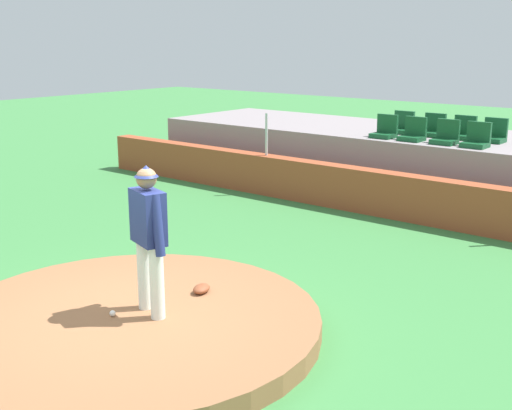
# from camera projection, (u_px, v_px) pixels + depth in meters

# --- Properties ---
(ground_plane) EXTENTS (60.00, 60.00, 0.00)m
(ground_plane) POSITION_uv_depth(u_px,v_px,m) (131.00, 334.00, 8.05)
(ground_plane) COLOR #3B7E3E
(pitchers_mound) EXTENTS (4.65, 4.65, 0.25)m
(pitchers_mound) POSITION_uv_depth(u_px,v_px,m) (131.00, 324.00, 8.02)
(pitchers_mound) COLOR #905F3C
(pitchers_mound) RESTS_ON ground_plane
(pitcher) EXTENTS (0.80, 0.41, 1.84)m
(pitcher) POSITION_uv_depth(u_px,v_px,m) (149.00, 229.00, 7.79)
(pitcher) COLOR white
(pitcher) RESTS_ON pitchers_mound
(baseball) EXTENTS (0.07, 0.07, 0.07)m
(baseball) POSITION_uv_depth(u_px,v_px,m) (113.00, 313.00, 7.94)
(baseball) COLOR white
(baseball) RESTS_ON pitchers_mound
(fielding_glove) EXTENTS (0.29, 0.35, 0.11)m
(fielding_glove) POSITION_uv_depth(u_px,v_px,m) (201.00, 289.00, 8.67)
(fielding_glove) COLOR brown
(fielding_glove) RESTS_ON pitchers_mound
(brick_barrier) EXTENTS (16.82, 0.40, 0.90)m
(brick_barrier) POSITION_uv_depth(u_px,v_px,m) (398.00, 196.00, 13.13)
(brick_barrier) COLOR #9F482A
(brick_barrier) RESTS_ON ground_plane
(fence_post_left) EXTENTS (0.06, 0.06, 0.96)m
(fence_post_left) POSITION_uv_depth(u_px,v_px,m) (266.00, 134.00, 14.96)
(fence_post_left) COLOR silver
(fence_post_left) RESTS_ON brick_barrier
(bleacher_platform) EXTENTS (14.78, 3.47, 1.38)m
(bleacher_platform) POSITION_uv_depth(u_px,v_px,m) (450.00, 166.00, 14.94)
(bleacher_platform) COLOR gray
(bleacher_platform) RESTS_ON ground_plane
(stadium_chair_0) EXTENTS (0.48, 0.44, 0.50)m
(stadium_chair_0) POSITION_uv_depth(u_px,v_px,m) (385.00, 130.00, 14.46)
(stadium_chair_0) COLOR #144F29
(stadium_chair_0) RESTS_ON bleacher_platform
(stadium_chair_1) EXTENTS (0.48, 0.44, 0.50)m
(stadium_chair_1) POSITION_uv_depth(u_px,v_px,m) (413.00, 133.00, 14.05)
(stadium_chair_1) COLOR #144F29
(stadium_chair_1) RESTS_ON bleacher_platform
(stadium_chair_2) EXTENTS (0.48, 0.44, 0.50)m
(stadium_chair_2) POSITION_uv_depth(u_px,v_px,m) (446.00, 136.00, 13.61)
(stadium_chair_2) COLOR #144F29
(stadium_chair_2) RESTS_ON bleacher_platform
(stadium_chair_3) EXTENTS (0.48, 0.44, 0.50)m
(stadium_chair_3) POSITION_uv_depth(u_px,v_px,m) (477.00, 139.00, 13.19)
(stadium_chair_3) COLOR #144F29
(stadium_chair_3) RESTS_ON bleacher_platform
(stadium_chair_4) EXTENTS (0.48, 0.44, 0.50)m
(stadium_chair_4) POSITION_uv_depth(u_px,v_px,m) (402.00, 126.00, 15.15)
(stadium_chair_4) COLOR #144F29
(stadium_chair_4) RESTS_ON bleacher_platform
(stadium_chair_5) EXTENTS (0.48, 0.44, 0.50)m
(stadium_chair_5) POSITION_uv_depth(u_px,v_px,m) (433.00, 129.00, 14.69)
(stadium_chair_5) COLOR #144F29
(stadium_chair_5) RESTS_ON bleacher_platform
(stadium_chair_6) EXTENTS (0.48, 0.44, 0.50)m
(stadium_chair_6) POSITION_uv_depth(u_px,v_px,m) (463.00, 132.00, 14.27)
(stadium_chair_6) COLOR #144F29
(stadium_chair_6) RESTS_ON bleacher_platform
(stadium_chair_7) EXTENTS (0.48, 0.44, 0.50)m
(stadium_chair_7) POSITION_uv_depth(u_px,v_px,m) (494.00, 135.00, 13.85)
(stadium_chair_7) COLOR #144F29
(stadium_chair_7) RESTS_ON bleacher_platform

